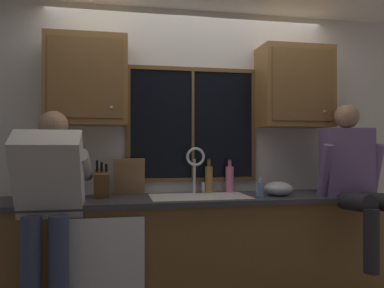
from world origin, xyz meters
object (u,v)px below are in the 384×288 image
(bottle_tall_clear, at_px, (209,179))
(soap_dispenser, at_px, (260,189))
(person_standing, at_px, (49,199))
(mixing_bowl, at_px, (278,189))
(person_sitting_on_counter, at_px, (354,174))
(cutting_board, at_px, (129,177))
(bottle_green_glass, at_px, (230,178))
(knife_block, at_px, (102,184))

(bottle_tall_clear, bearing_deg, soap_dispenser, -44.08)
(person_standing, relative_size, mixing_bowl, 6.51)
(bottle_tall_clear, bearing_deg, person_standing, -156.18)
(person_sitting_on_counter, relative_size, cutting_board, 4.02)
(cutting_board, bearing_deg, soap_dispenser, -17.91)
(soap_dispenser, relative_size, bottle_green_glass, 0.54)
(person_standing, relative_size, bottle_green_glass, 5.35)
(mixing_bowl, bearing_deg, cutting_board, 167.07)
(knife_block, relative_size, cutting_board, 1.03)
(knife_block, distance_m, mixing_bowl, 1.45)
(bottle_green_glass, bearing_deg, bottle_tall_clear, -177.94)
(mixing_bowl, height_order, bottle_green_glass, bottle_green_glass)
(person_standing, bearing_deg, mixing_bowl, 8.59)
(mixing_bowl, distance_m, bottle_tall_clear, 0.60)
(mixing_bowl, relative_size, bottle_green_glass, 0.82)
(person_standing, xyz_separation_m, cutting_board, (0.56, 0.55, 0.10))
(person_standing, height_order, person_sitting_on_counter, person_sitting_on_counter)
(cutting_board, xyz_separation_m, mixing_bowl, (1.22, -0.28, -0.10))
(person_standing, bearing_deg, person_sitting_on_counter, 1.49)
(bottle_tall_clear, bearing_deg, person_sitting_on_counter, -24.15)
(cutting_board, bearing_deg, bottle_green_glass, 0.57)
(soap_dispenser, xyz_separation_m, bottle_tall_clear, (-0.35, 0.34, 0.06))
(cutting_board, distance_m, bottle_green_glass, 0.88)
(soap_dispenser, relative_size, bottle_tall_clear, 0.53)
(cutting_board, xyz_separation_m, bottle_tall_clear, (0.69, 0.00, -0.03))
(mixing_bowl, relative_size, bottle_tall_clear, 0.81)
(person_standing, distance_m, person_sitting_on_counter, 2.34)
(soap_dispenser, bearing_deg, bottle_tall_clear, 135.92)
(person_sitting_on_counter, height_order, bottle_green_glass, person_sitting_on_counter)
(cutting_board, xyz_separation_m, soap_dispenser, (1.04, -0.34, -0.09))
(knife_block, relative_size, bottle_tall_clear, 1.06)
(person_standing, relative_size, person_sitting_on_counter, 1.26)
(mixing_bowl, relative_size, soap_dispenser, 1.51)
(person_sitting_on_counter, xyz_separation_m, knife_block, (-2.00, 0.32, -0.08))
(knife_block, distance_m, bottle_green_glass, 1.12)
(cutting_board, distance_m, soap_dispenser, 1.10)
(knife_block, xyz_separation_m, cutting_board, (0.22, 0.17, 0.04))
(person_sitting_on_counter, height_order, soap_dispenser, person_sitting_on_counter)
(person_sitting_on_counter, bearing_deg, person_standing, -178.51)
(person_sitting_on_counter, bearing_deg, soap_dispenser, 168.46)
(knife_block, bearing_deg, bottle_green_glass, 9.04)
(person_standing, xyz_separation_m, person_sitting_on_counter, (2.34, 0.06, 0.13))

